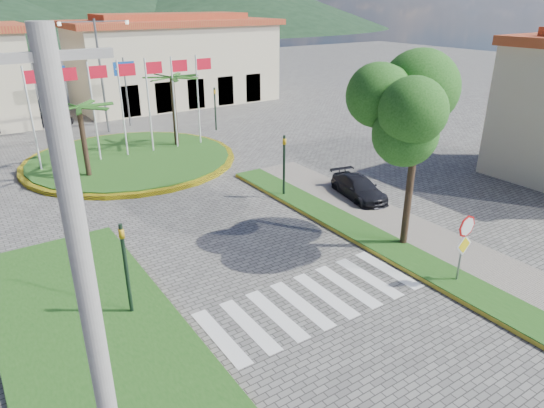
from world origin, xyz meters
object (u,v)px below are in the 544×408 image
stop_sign (464,239)px  car_side_right (359,188)px  car_dark_a (50,119)px  utility_pole (94,334)px  roundabout_island (131,159)px  deciduous_tree (418,120)px  car_dark_b (128,107)px

stop_sign → car_side_right: size_ratio=0.70×
car_dark_a → stop_sign: bearing=-144.6°
utility_pole → car_dark_a: utility_pole is taller
roundabout_island → deciduous_tree: deciduous_tree is taller
roundabout_island → car_side_right: (7.50, -12.23, 0.37)m
roundabout_island → car_dark_b: (4.31, 13.43, 0.36)m
stop_sign → car_dark_b: 33.49m
roundabout_island → deciduous_tree: size_ratio=1.87×
roundabout_island → stop_sign: roundabout_island is taller
stop_sign → utility_pole: bearing=-171.0°
car_side_right → car_dark_a: bearing=123.8°
deciduous_tree → car_side_right: size_ratio=1.79×
utility_pole → deciduous_tree: bearing=21.0°
roundabout_island → stop_sign: size_ratio=4.79×
stop_sign → car_dark_b: size_ratio=0.82×
utility_pole → car_dark_b: 37.55m
stop_sign → utility_pole: (-12.40, -1.96, 2.71)m
roundabout_island → stop_sign: (4.90, -20.04, 1.61)m
roundabout_island → car_dark_a: size_ratio=3.80×
deciduous_tree → car_dark_a: bearing=104.8°
deciduous_tree → car_dark_a: 30.61m
roundabout_island → car_dark_a: 12.47m
car_dark_b → car_side_right: 25.86m
car_dark_a → car_side_right: size_ratio=0.88×
roundabout_island → utility_pole: (-7.50, -22.00, 4.32)m
roundabout_island → car_dark_b: bearing=72.2°
stop_sign → car_dark_a: (-7.13, 32.30, -1.22)m
car_side_right → roundabout_island: bearing=133.6°
roundabout_island → utility_pole: bearing=-108.8°
utility_pole → car_side_right: bearing=33.1°
utility_pole → car_dark_a: size_ratio=2.69×
stop_sign → car_dark_a: stop_sign is taller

